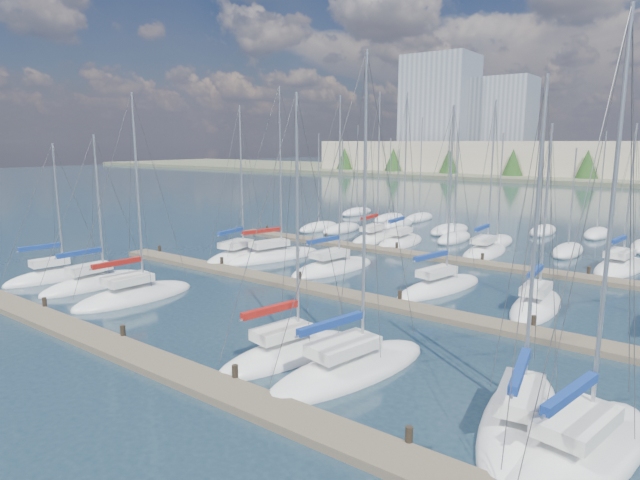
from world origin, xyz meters
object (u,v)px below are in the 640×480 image
Objects in this scene: sailboat_g at (579,450)px; sailboat_l at (536,306)px; sailboat_h at (239,257)px; sailboat_q at (620,267)px; sailboat_b at (96,284)px; sailboat_n at (374,238)px; sailboat_p at (485,252)px; sailboat_j at (333,268)px; sailboat_d at (288,354)px; sailboat_f at (520,420)px; sailboat_i at (274,256)px; sailboat_o at (400,242)px; sailboat_a at (56,277)px; sailboat_e at (350,369)px; sailboat_k at (440,287)px; sailboat_c at (134,296)px.

sailboat_l is (-5.45, 14.96, -0.00)m from sailboat_g.
sailboat_q is (26.75, 15.29, -0.00)m from sailboat_h.
sailboat_n reaches higher than sailboat_b.
sailboat_n is 11.44m from sailboat_p.
sailboat_j reaches higher than sailboat_h.
sailboat_d is 30.86m from sailboat_n.
sailboat_f is (10.47, 0.38, -0.01)m from sailboat_d.
sailboat_i is at bearing -144.04° from sailboat_q.
sailboat_o is at bearing 52.55° from sailboat_h.
sailboat_o reaches higher than sailboat_f.
sailboat_i is 16.87m from sailboat_a.
sailboat_o is (7.85, 14.30, 0.01)m from sailboat_h.
sailboat_g is at bearing 6.71° from sailboat_e.
sailboat_f is (19.87, -27.64, -0.01)m from sailboat_o.
sailboat_o is 1.08× the size of sailboat_j.
sailboat_j is at bearing 139.11° from sailboat_e.
sailboat_b is 0.82× the size of sailboat_h.
sailboat_f is at bearing -29.75° from sailboat_j.
sailboat_k is at bearing 110.94° from sailboat_e.
sailboat_c is (-24.42, 0.89, -0.00)m from sailboat_f.
sailboat_h is 30.81m from sailboat_q.
sailboat_j is at bearing 72.77° from sailboat_c.
sailboat_f reaches higher than sailboat_l.
sailboat_g is at bearing -34.02° from sailboat_h.
sailboat_d is at bearing -0.69° from sailboat_c.
sailboat_o is at bearing 81.50° from sailboat_i.
sailboat_a is at bearing -121.89° from sailboat_h.
sailboat_n reaches higher than sailboat_q.
sailboat_k is 14.93m from sailboat_d.
sailboat_j is (-17.88, -13.77, 0.01)m from sailboat_q.
sailboat_o is at bearing 115.91° from sailboat_f.
sailboat_o is 3.14m from sailboat_n.
sailboat_l is at bearing -61.38° from sailboat_p.
sailboat_f is 30.28m from sailboat_p.
sailboat_g is (21.98, -28.42, -0.01)m from sailboat_o.
sailboat_a is (-23.58, -14.21, -0.01)m from sailboat_k.
sailboat_k is 1.23× the size of sailboat_a.
sailboat_l is (-3.33, 14.19, 0.00)m from sailboat_f.
sailboat_c is (-4.55, -26.76, -0.01)m from sailboat_o.
sailboat_d is at bearing -89.99° from sailboat_p.
sailboat_f reaches higher than sailboat_q.
sailboat_d is 1.09× the size of sailboat_l.
sailboat_c is at bearing -83.86° from sailboat_h.
sailboat_h is at bearing 83.40° from sailboat_b.
sailboat_a is (-32.33, -28.32, 0.01)m from sailboat_q.
sailboat_h is at bearing 178.63° from sailboat_l.
sailboat_j is (1.02, -12.77, -0.01)m from sailboat_o.
sailboat_i reaches higher than sailboat_l.
sailboat_i is (-24.33, -13.47, 0.02)m from sailboat_q.
sailboat_h reaches higher than sailboat_d.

